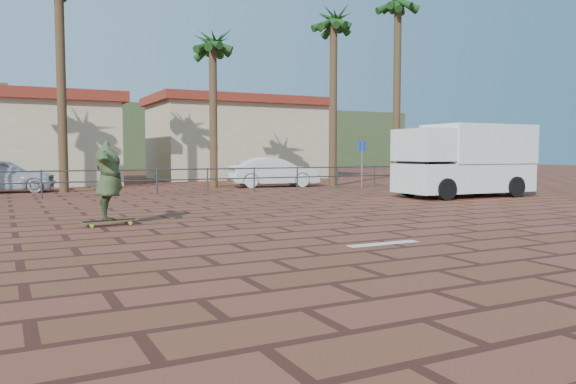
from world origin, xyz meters
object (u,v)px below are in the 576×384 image
object	(u,v)px
car_white	(274,172)
campervan	(465,159)
longboard	(110,221)
skateboarder	(109,181)
car_silver	(1,175)

from	to	relation	value
car_white	campervan	bearing A→B (deg)	-148.50
campervan	car_white	world-z (taller)	campervan
longboard	campervan	bearing A→B (deg)	3.77
longboard	car_white	bearing A→B (deg)	42.48
skateboarder	campervan	bearing A→B (deg)	-70.02
skateboarder	car_silver	bearing A→B (deg)	18.10
skateboarder	longboard	bearing A→B (deg)	80.19
longboard	campervan	xyz separation A→B (m)	(12.84, 2.58, 1.26)
skateboarder	campervan	xyz separation A→B (m)	(12.84, 2.58, 0.38)
longboard	car_white	size ratio (longest dim) A/B	0.30
campervan	car_silver	bearing A→B (deg)	148.17
car_silver	car_white	xyz separation A→B (m)	(11.29, -1.53, 0.00)
longboard	skateboarder	size ratio (longest dim) A/B	0.58
skateboarder	campervan	distance (m)	13.10
skateboarder	car_white	size ratio (longest dim) A/B	0.51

